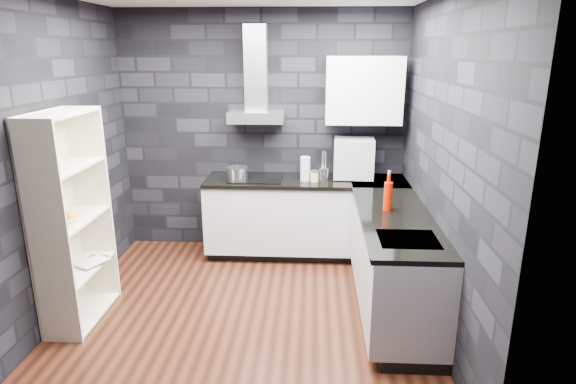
# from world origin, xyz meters

# --- Properties ---
(ground) EXTENTS (3.20, 3.20, 0.00)m
(ground) POSITION_xyz_m (0.00, 0.00, 0.00)
(ground) COLOR #3F1C10
(wall_back) EXTENTS (3.20, 0.05, 2.70)m
(wall_back) POSITION_xyz_m (0.00, 1.62, 1.35)
(wall_back) COLOR black
(wall_back) RESTS_ON ground
(wall_front) EXTENTS (3.20, 0.05, 2.70)m
(wall_front) POSITION_xyz_m (0.00, -1.62, 1.35)
(wall_front) COLOR black
(wall_front) RESTS_ON ground
(wall_left) EXTENTS (0.05, 3.20, 2.70)m
(wall_left) POSITION_xyz_m (-1.62, 0.00, 1.35)
(wall_left) COLOR black
(wall_left) RESTS_ON ground
(wall_right) EXTENTS (0.05, 3.20, 2.70)m
(wall_right) POSITION_xyz_m (1.62, 0.00, 1.35)
(wall_right) COLOR black
(wall_right) RESTS_ON ground
(toekick_back) EXTENTS (2.18, 0.50, 0.10)m
(toekick_back) POSITION_xyz_m (0.50, 1.34, 0.05)
(toekick_back) COLOR black
(toekick_back) RESTS_ON ground
(toekick_right) EXTENTS (0.50, 1.78, 0.10)m
(toekick_right) POSITION_xyz_m (1.34, 0.10, 0.05)
(toekick_right) COLOR black
(toekick_right) RESTS_ON ground
(counter_back_cab) EXTENTS (2.20, 0.60, 0.76)m
(counter_back_cab) POSITION_xyz_m (0.50, 1.30, 0.48)
(counter_back_cab) COLOR silver
(counter_back_cab) RESTS_ON ground
(counter_right_cab) EXTENTS (0.60, 1.80, 0.76)m
(counter_right_cab) POSITION_xyz_m (1.30, 0.10, 0.48)
(counter_right_cab) COLOR silver
(counter_right_cab) RESTS_ON ground
(counter_back_top) EXTENTS (2.20, 0.62, 0.04)m
(counter_back_top) POSITION_xyz_m (0.50, 1.29, 0.88)
(counter_back_top) COLOR black
(counter_back_top) RESTS_ON counter_back_cab
(counter_right_top) EXTENTS (0.62, 1.80, 0.04)m
(counter_right_top) POSITION_xyz_m (1.29, 0.10, 0.88)
(counter_right_top) COLOR black
(counter_right_top) RESTS_ON counter_right_cab
(counter_corner_top) EXTENTS (0.62, 0.62, 0.04)m
(counter_corner_top) POSITION_xyz_m (1.30, 1.30, 0.88)
(counter_corner_top) COLOR black
(counter_corner_top) RESTS_ON counter_right_cab
(hood_body) EXTENTS (0.60, 0.34, 0.12)m
(hood_body) POSITION_xyz_m (-0.05, 1.43, 1.56)
(hood_body) COLOR #B3B2B7
(hood_body) RESTS_ON wall_back
(hood_chimney) EXTENTS (0.24, 0.20, 0.90)m
(hood_chimney) POSITION_xyz_m (-0.05, 1.50, 2.07)
(hood_chimney) COLOR #B3B2B7
(hood_chimney) RESTS_ON hood_body
(upper_cabinet) EXTENTS (0.80, 0.35, 0.70)m
(upper_cabinet) POSITION_xyz_m (1.10, 1.43, 1.85)
(upper_cabinet) COLOR silver
(upper_cabinet) RESTS_ON wall_back
(cooktop) EXTENTS (0.58, 0.50, 0.01)m
(cooktop) POSITION_xyz_m (-0.05, 1.30, 0.91)
(cooktop) COLOR black
(cooktop) RESTS_ON counter_back_top
(sink_rim) EXTENTS (0.44, 0.40, 0.01)m
(sink_rim) POSITION_xyz_m (1.30, -0.40, 0.89)
(sink_rim) COLOR #B3B2B7
(sink_rim) RESTS_ON counter_right_top
(pot) EXTENTS (0.26, 0.26, 0.13)m
(pot) POSITION_xyz_m (-0.24, 1.18, 0.98)
(pot) COLOR silver
(pot) RESTS_ON cooktop
(glass_vase) EXTENTS (0.12, 0.12, 0.26)m
(glass_vase) POSITION_xyz_m (0.49, 1.24, 1.03)
(glass_vase) COLOR silver
(glass_vase) RESTS_ON counter_back_top
(storage_jar) EXTENTS (0.11, 0.11, 0.10)m
(storage_jar) POSITION_xyz_m (0.59, 1.20, 0.95)
(storage_jar) COLOR #CFBB89
(storage_jar) RESTS_ON counter_back_top
(utensil_crock) EXTENTS (0.11, 0.11, 0.13)m
(utensil_crock) POSITION_xyz_m (0.69, 1.26, 0.97)
(utensil_crock) COLOR silver
(utensil_crock) RESTS_ON counter_back_top
(appliance_garage) EXTENTS (0.44, 0.36, 0.43)m
(appliance_garage) POSITION_xyz_m (1.02, 1.37, 1.12)
(appliance_garage) COLOR #9E9FA5
(appliance_garage) RESTS_ON counter_back_top
(red_bottle) EXTENTS (0.08, 0.08, 0.25)m
(red_bottle) POSITION_xyz_m (1.24, 0.27, 1.03)
(red_bottle) COLOR #B01500
(red_bottle) RESTS_ON counter_right_top
(bookshelf) EXTENTS (0.47, 0.85, 1.80)m
(bookshelf) POSITION_xyz_m (-1.42, -0.14, 0.90)
(bookshelf) COLOR beige
(bookshelf) RESTS_ON ground
(fruit_bowl) EXTENTS (0.22, 0.22, 0.05)m
(fruit_bowl) POSITION_xyz_m (-1.42, -0.20, 0.94)
(fruit_bowl) COLOR white
(fruit_bowl) RESTS_ON bookshelf
(book_red) EXTENTS (0.17, 0.05, 0.22)m
(book_red) POSITION_xyz_m (-1.43, 0.02, 0.57)
(book_red) COLOR maroon
(book_red) RESTS_ON bookshelf
(book_second) EXTENTS (0.17, 0.10, 0.25)m
(book_second) POSITION_xyz_m (-1.42, -0.00, 0.59)
(book_second) COLOR #B2B2B2
(book_second) RESTS_ON bookshelf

